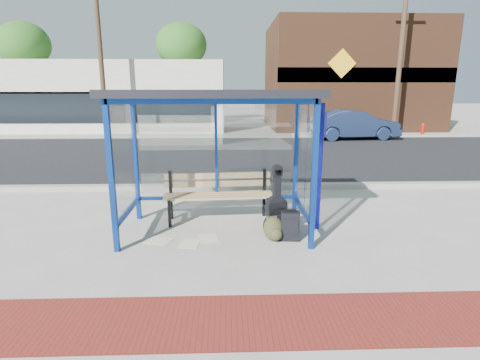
{
  "coord_description": "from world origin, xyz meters",
  "views": [
    {
      "loc": [
        0.21,
        -6.15,
        2.42
      ],
      "look_at": [
        0.42,
        0.2,
        0.88
      ],
      "focal_mm": 28.0,
      "sensor_mm": 36.0,
      "label": 1
    }
  ],
  "objects_px": {
    "guitar_bag": "(276,213)",
    "fire_hydrant": "(423,129)",
    "parked_car": "(353,125)",
    "backpack": "(274,229)",
    "suitcase": "(290,226)",
    "bench": "(218,193)"
  },
  "relations": [
    {
      "from": "guitar_bag",
      "to": "fire_hydrant",
      "type": "xyz_separation_m",
      "value": [
        9.59,
        13.71,
        -0.05
      ]
    },
    {
      "from": "guitar_bag",
      "to": "parked_car",
      "type": "bearing_deg",
      "value": 49.2
    },
    {
      "from": "fire_hydrant",
      "to": "parked_car",
      "type": "bearing_deg",
      "value": -164.55
    },
    {
      "from": "guitar_bag",
      "to": "backpack",
      "type": "xyz_separation_m",
      "value": [
        -0.05,
        -0.15,
        -0.23
      ]
    },
    {
      "from": "guitar_bag",
      "to": "suitcase",
      "type": "height_order",
      "value": "guitar_bag"
    },
    {
      "from": "suitcase",
      "to": "backpack",
      "type": "xyz_separation_m",
      "value": [
        -0.27,
        -0.02,
        -0.05
      ]
    },
    {
      "from": "guitar_bag",
      "to": "backpack",
      "type": "distance_m",
      "value": 0.28
    },
    {
      "from": "backpack",
      "to": "fire_hydrant",
      "type": "bearing_deg",
      "value": 40.28
    },
    {
      "from": "backpack",
      "to": "parked_car",
      "type": "height_order",
      "value": "parked_car"
    },
    {
      "from": "bench",
      "to": "backpack",
      "type": "xyz_separation_m",
      "value": [
        0.93,
        -1.04,
        -0.34
      ]
    },
    {
      "from": "suitcase",
      "to": "parked_car",
      "type": "relative_size",
      "value": 0.12
    },
    {
      "from": "backpack",
      "to": "bench",
      "type": "bearing_deg",
      "value": 116.85
    },
    {
      "from": "bench",
      "to": "suitcase",
      "type": "bearing_deg",
      "value": -44.35
    },
    {
      "from": "guitar_bag",
      "to": "suitcase",
      "type": "distance_m",
      "value": 0.31
    },
    {
      "from": "suitcase",
      "to": "parked_car",
      "type": "height_order",
      "value": "parked_car"
    },
    {
      "from": "bench",
      "to": "parked_car",
      "type": "bearing_deg",
      "value": 57.31
    },
    {
      "from": "backpack",
      "to": "parked_car",
      "type": "bearing_deg",
      "value": 51.67
    },
    {
      "from": "suitcase",
      "to": "fire_hydrant",
      "type": "bearing_deg",
      "value": 61.99
    },
    {
      "from": "bench",
      "to": "fire_hydrant",
      "type": "xyz_separation_m",
      "value": [
        10.57,
        12.82,
        -0.16
      ]
    },
    {
      "from": "fire_hydrant",
      "to": "bench",
      "type": "bearing_deg",
      "value": -129.5
    },
    {
      "from": "backpack",
      "to": "fire_hydrant",
      "type": "height_order",
      "value": "fire_hydrant"
    },
    {
      "from": "suitcase",
      "to": "guitar_bag",
      "type": "bearing_deg",
      "value": 154.88
    }
  ]
}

